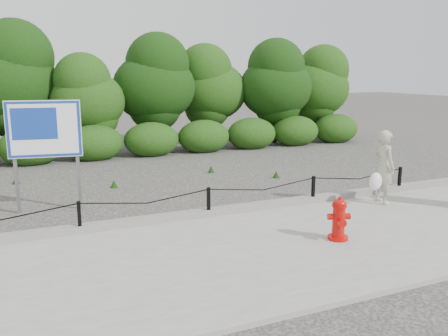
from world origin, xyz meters
The scene contains 8 objects.
ground centered at (0.00, 0.00, 0.00)m, with size 90.00×90.00×0.00m, color #2D2B28.
sidewalk centered at (0.00, -2.00, 0.04)m, with size 14.00×4.00×0.08m, color gray.
curb centered at (0.00, 0.05, 0.15)m, with size 14.00×0.22×0.14m, color slate.
chain_barrier centered at (0.00, 0.00, 0.46)m, with size 10.06×0.06×0.60m.
treeline centered at (0.71, 9.00, 2.41)m, with size 20.07×3.58×4.56m.
fire_hydrant centered at (1.55, -2.15, 0.44)m, with size 0.45×0.45×0.76m.
pedestrian centered at (3.87, -0.64, 0.87)m, with size 0.72×0.63×1.62m.
advertising_sign centered at (-2.87, 1.93, 1.67)m, with size 1.47×0.34×2.36m.
Camera 1 is at (-3.45, -8.47, 2.95)m, focal length 38.00 mm.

